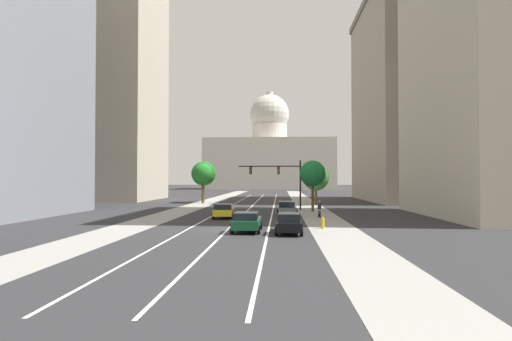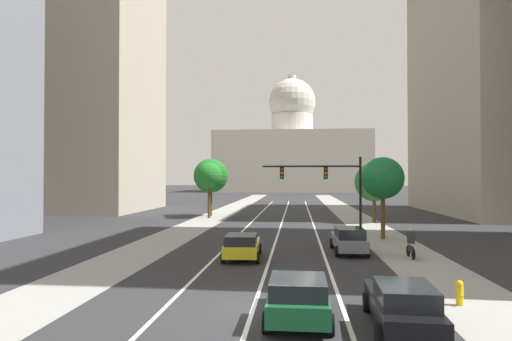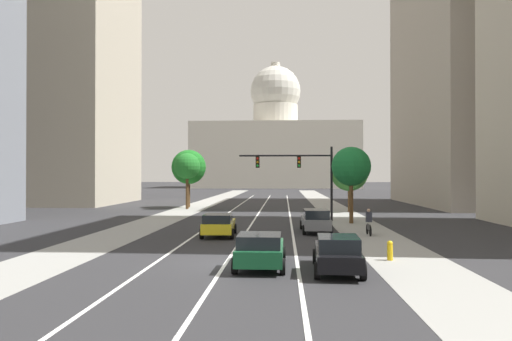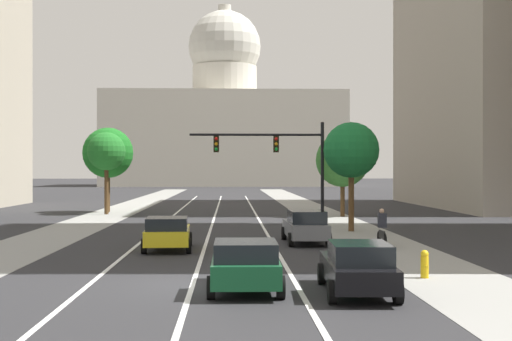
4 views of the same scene
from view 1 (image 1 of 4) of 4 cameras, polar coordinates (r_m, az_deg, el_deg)
The scene contains 20 objects.
ground_plane at distance 71.18m, azimuth 0.15°, elevation -4.36°, with size 400.00×400.00×0.00m, color #2B2B2D.
sidewalk_left at distance 67.19m, azimuth -7.10°, elevation -4.53°, with size 3.83×130.00×0.01m, color gray.
sidewalk_right at distance 66.21m, azimuth 7.01°, elevation -4.58°, with size 3.83×130.00×0.01m, color gray.
lane_stripe_left at distance 56.55m, azimuth -3.90°, elevation -5.16°, with size 0.16×90.00×0.01m, color white.
lane_stripe_center at distance 56.24m, azimuth -0.72°, elevation -5.18°, with size 0.16×90.00×0.01m, color white.
lane_stripe_right at distance 56.10m, azimuth 2.49°, elevation -5.19°, with size 0.16×90.00×0.01m, color white.
office_tower_far_left at distance 83.49m, azimuth -19.35°, elevation 12.58°, with size 16.34×19.12×47.35m.
office_tower_far_right at distance 79.98m, azimuth 22.64°, elevation 9.29°, with size 21.69×28.99×36.65m.
capitol_building at distance 159.70m, azimuth 1.94°, elevation 1.97°, with size 49.45×24.48×38.44m.
car_gray at distance 42.92m, azimuth 4.32°, elevation -5.34°, with size 2.01×4.78×1.57m.
car_green at distance 30.14m, azimuth -1.30°, elevation -7.17°, with size 2.12×4.33×1.50m.
car_black at distance 29.41m, azimuth 4.73°, elevation -7.34°, with size 2.09×4.78×1.49m.
car_yellow at distance 40.64m, azimuth -4.52°, elevation -5.63°, with size 2.22×4.36×1.47m.
traffic_signal_mast at distance 50.88m, azimuth 3.41°, elevation -0.69°, with size 7.90×0.39×6.27m.
fire_hydrant at distance 32.40m, azimuth 9.40°, elevation -7.30°, with size 0.26×0.35×0.91m.
cyclist at distance 41.58m, azimuth 8.93°, elevation -5.41°, with size 0.37×1.70×1.72m.
street_tree_far_right at distance 61.39m, azimuth 8.44°, elevation -0.96°, with size 3.97×3.97×6.16m.
street_tree_near_right at distance 49.20m, azimuth 7.98°, elevation -0.45°, with size 3.15×3.15×6.16m.
street_tree_mid_left at distance 65.60m, azimuth -7.54°, elevation -0.38°, with size 2.96×2.96×6.37m.
street_tree_near_left at distance 68.34m, azimuth -7.40°, elevation -0.43°, with size 4.09×4.09×6.88m.
Camera 1 is at (4.01, -30.96, 3.91)m, focal length 28.38 mm.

